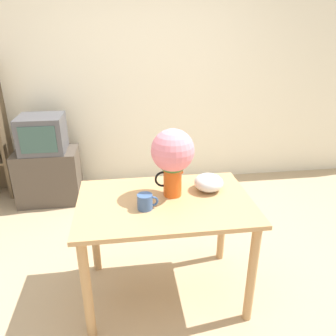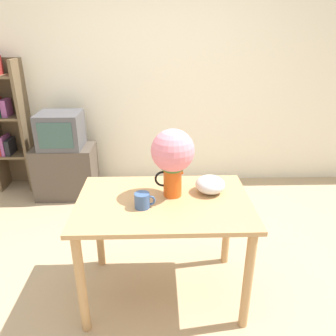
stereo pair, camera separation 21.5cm
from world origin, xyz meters
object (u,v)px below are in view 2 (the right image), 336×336
at_px(flower_vase, 173,156).
at_px(tv_set, 61,130).
at_px(white_bowl, 210,184).
at_px(coffee_mug, 143,200).

height_order(flower_vase, tv_set, flower_vase).
bearing_deg(white_bowl, flower_vase, -172.37).
xyz_separation_m(flower_vase, white_bowl, (0.26, 0.03, -0.23)).
height_order(flower_vase, coffee_mug, flower_vase).
xyz_separation_m(flower_vase, tv_set, (-1.16, 1.51, -0.27)).
relative_size(flower_vase, coffee_mug, 3.47).
bearing_deg(coffee_mug, white_bowl, 23.23).
relative_size(flower_vase, white_bowl, 2.27).
bearing_deg(tv_set, flower_vase, -52.47).
distance_m(coffee_mug, white_bowl, 0.50).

